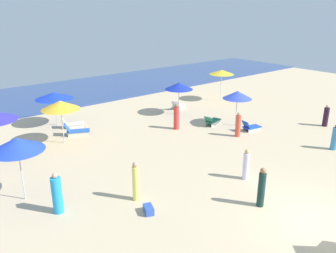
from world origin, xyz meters
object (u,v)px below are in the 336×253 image
object	(u,v)px
beachgoer_5	(262,188)
beachgoer_7	(136,182)
lounge_chair_0_1	(212,121)
umbrella_3	(17,144)
lounge_chair_6_0	(72,124)
beachgoer_2	(176,118)
umbrella_5	(60,105)
beachgoer_0	(326,116)
beachgoer_1	(238,125)
umbrella_0	(237,95)
lounge_chair_1_0	(178,106)
umbrella_2	(222,72)
lounge_chair_0_0	(251,127)
umbrella_1	(179,86)
beachgoer_4	(335,138)
cooler_box_0	(149,210)
umbrella_6	(54,96)
lounge_chair_5_0	(76,131)
beachgoer_6	(57,194)
beachgoer_3	(246,165)

from	to	relation	value
beachgoer_5	beachgoer_7	bearing A→B (deg)	147.33
lounge_chair_0_1	umbrella_3	xyz separation A→B (m)	(-12.92, -1.78, 2.20)
lounge_chair_6_0	beachgoer_2	xyz separation A→B (m)	(5.20, -4.56, 0.52)
umbrella_5	beachgoer_0	xyz separation A→B (m)	(14.91, -8.05, -1.65)
beachgoer_5	beachgoer_1	bearing A→B (deg)	58.34
umbrella_0	lounge_chair_0_1	size ratio (longest dim) A/B	1.66
lounge_chair_6_0	lounge_chair_1_0	bearing A→B (deg)	-80.61
lounge_chair_1_0	beachgoer_7	xyz separation A→B (m)	(-10.06, -9.17, 0.57)
umbrella_2	beachgoer_0	xyz separation A→B (m)	(0.60, -8.97, -1.76)
beachgoer_2	beachgoer_7	bearing A→B (deg)	169.91
lounge_chair_0_1	beachgoer_7	distance (m)	10.46
lounge_chair_0_0	umbrella_1	size ratio (longest dim) A/B	0.56
umbrella_0	beachgoer_4	xyz separation A→B (m)	(1.13, -6.17, -1.45)
beachgoer_7	cooler_box_0	xyz separation A→B (m)	(-0.18, -1.13, -0.68)
lounge_chair_0_1	beachgoer_5	xyz separation A→B (m)	(-5.67, -8.24, 0.54)
lounge_chair_0_0	lounge_chair_1_0	size ratio (longest dim) A/B	0.94
umbrella_1	umbrella_6	bearing A→B (deg)	157.97
beachgoer_1	beachgoer_5	distance (m)	7.86
lounge_chair_6_0	beachgoer_2	bearing A→B (deg)	-114.77
lounge_chair_1_0	cooler_box_0	xyz separation A→B (m)	(-10.23, -10.29, -0.10)
lounge_chair_0_0	lounge_chair_6_0	bearing A→B (deg)	58.40
lounge_chair_0_0	beachgoer_1	bearing A→B (deg)	106.52
lounge_chair_1_0	lounge_chair_5_0	xyz separation A→B (m)	(-8.73, -0.46, 0.01)
lounge_chair_6_0	beachgoer_5	distance (m)	13.87
lounge_chair_0_0	beachgoer_6	size ratio (longest dim) A/B	0.79
beachgoer_1	beachgoer_7	size ratio (longest dim) A/B	0.91
lounge_chair_5_0	beachgoer_2	size ratio (longest dim) A/B	0.99
lounge_chair_0_0	umbrella_5	world-z (taller)	umbrella_5
umbrella_0	umbrella_3	size ratio (longest dim) A/B	0.87
umbrella_0	umbrella_1	size ratio (longest dim) A/B	0.99
umbrella_6	beachgoer_1	bearing A→B (deg)	-48.99
beachgoer_2	lounge_chair_5_0	bearing A→B (deg)	102.09
beachgoer_6	umbrella_1	bearing A→B (deg)	43.13
umbrella_0	lounge_chair_5_0	bearing A→B (deg)	151.23
umbrella_5	beachgoer_1	xyz separation A→B (m)	(8.83, -5.66, -1.59)
umbrella_6	beachgoer_4	distance (m)	17.40
umbrella_1	umbrella_3	distance (m)	13.76
lounge_chair_5_0	lounge_chair_6_0	bearing A→B (deg)	10.30
lounge_chair_5_0	beachgoer_1	xyz separation A→B (m)	(7.68, -6.47, 0.46)
lounge_chair_0_1	lounge_chair_1_0	xyz separation A→B (m)	(0.74, 4.44, -0.02)
umbrella_1	beachgoer_4	bearing A→B (deg)	-76.90
cooler_box_0	lounge_chair_5_0	bearing A→B (deg)	11.59
beachgoer_7	beachgoer_3	bearing A→B (deg)	-0.36
umbrella_2	lounge_chair_6_0	size ratio (longest dim) A/B	1.71
umbrella_5	beachgoer_5	size ratio (longest dim) A/B	1.53
lounge_chair_0_0	beachgoer_3	bearing A→B (deg)	136.55
umbrella_0	beachgoer_5	distance (m)	10.01
lounge_chair_6_0	cooler_box_0	xyz separation A→B (m)	(-1.91, -11.33, -0.10)
beachgoer_4	beachgoer_7	distance (m)	11.89
lounge_chair_6_0	beachgoer_3	distance (m)	12.31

